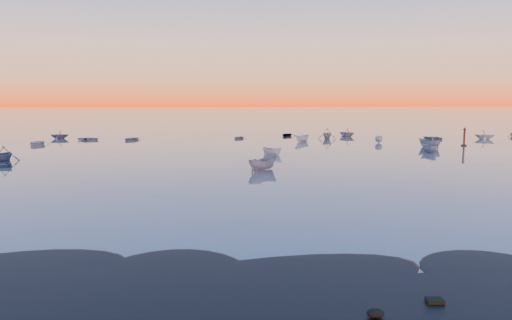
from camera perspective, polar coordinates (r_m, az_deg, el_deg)
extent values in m
plane|color=#6A5E58|center=(124.31, -4.00, 3.44)|extent=(600.00, 600.00, 0.00)
imported|color=#364C68|center=(65.01, -27.13, -0.71)|extent=(3.56, 4.05, 0.96)
imported|color=slate|center=(55.33, 0.79, -1.16)|extent=(4.12, 4.41, 1.47)
cylinder|color=#41170E|center=(90.13, 22.66, 1.54)|extent=(0.91, 0.91, 0.30)
cylinder|color=#41170E|center=(90.02, 22.70, 2.34)|extent=(0.32, 0.32, 2.63)
cone|color=#41170E|center=(89.92, 22.75, 3.34)|extent=(0.61, 0.61, 0.51)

